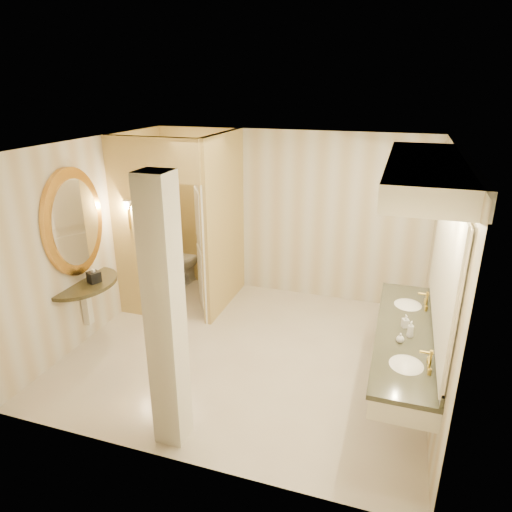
{
  "coord_description": "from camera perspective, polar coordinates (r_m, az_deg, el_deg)",
  "views": [
    {
      "loc": [
        1.73,
        -4.97,
        3.36
      ],
      "look_at": [
        0.05,
        0.2,
        1.3
      ],
      "focal_mm": 32.0,
      "sensor_mm": 36.0,
      "label": 1
    }
  ],
  "objects": [
    {
      "name": "wall_back",
      "position": [
        7.45,
        3.9,
        5.11
      ],
      "size": [
        4.5,
        0.02,
        2.7
      ],
      "primitive_type": "cube",
      "color": "beige",
      "rests_on": "floor"
    },
    {
      "name": "wall_left",
      "position": [
        6.67,
        -19.73,
        2.01
      ],
      "size": [
        0.02,
        4.0,
        2.7
      ],
      "primitive_type": "cube",
      "color": "beige",
      "rests_on": "floor"
    },
    {
      "name": "soap_bottle_c",
      "position": [
        5.07,
        18.76,
        -8.65
      ],
      "size": [
        0.09,
        0.09,
        0.18
      ],
      "primitive_type": "imported",
      "rotation": [
        0.0,
        0.0,
        -0.32
      ],
      "color": "#C6B28C",
      "rests_on": "vanity"
    },
    {
      "name": "wall_sconce",
      "position": [
        6.72,
        -15.72,
        5.99
      ],
      "size": [
        0.14,
        0.14,
        0.42
      ],
      "color": "gold",
      "rests_on": "toilet_closet"
    },
    {
      "name": "toilet_closet",
      "position": [
        6.88,
        -7.43,
        3.93
      ],
      "size": [
        1.5,
        1.55,
        2.7
      ],
      "color": "#E6CA78",
      "rests_on": "floor"
    },
    {
      "name": "pillar",
      "position": [
        4.29,
        -11.27,
        -7.59
      ],
      "size": [
        0.29,
        0.29,
        2.7
      ],
      "primitive_type": "cube",
      "color": "silver",
      "rests_on": "floor"
    },
    {
      "name": "tissue_box",
      "position": [
        6.44,
        -19.6,
        -2.49
      ],
      "size": [
        0.19,
        0.19,
        0.15
      ],
      "primitive_type": "cube",
      "rotation": [
        0.0,
        0.0,
        -0.43
      ],
      "color": "black",
      "rests_on": "console_shelf"
    },
    {
      "name": "ceiling",
      "position": [
        5.3,
        -1.23,
        13.64
      ],
      "size": [
        4.5,
        4.5,
        0.0
      ],
      "primitive_type": "plane",
      "rotation": [
        3.14,
        0.0,
        0.0
      ],
      "color": "silver",
      "rests_on": "wall_back"
    },
    {
      "name": "console_shelf",
      "position": [
        6.37,
        -21.47,
        0.91
      ],
      "size": [
        1.08,
        1.08,
        1.99
      ],
      "color": "black",
      "rests_on": "floor"
    },
    {
      "name": "vanity",
      "position": [
        4.89,
        19.7,
        -1.22
      ],
      "size": [
        0.75,
        2.62,
        2.09
      ],
      "color": "silver",
      "rests_on": "floor"
    },
    {
      "name": "wall_right",
      "position": [
        5.39,
        22.17,
        -2.75
      ],
      "size": [
        0.02,
        4.0,
        2.7
      ],
      "primitive_type": "cube",
      "color": "beige",
      "rests_on": "floor"
    },
    {
      "name": "floor",
      "position": [
        6.24,
        -1.04,
        -11.78
      ],
      "size": [
        4.5,
        4.5,
        0.0
      ],
      "primitive_type": "plane",
      "color": "beige",
      "rests_on": "ground"
    },
    {
      "name": "wall_front",
      "position": [
        3.98,
        -10.69,
        -9.97
      ],
      "size": [
        4.5,
        0.02,
        2.7
      ],
      "primitive_type": "cube",
      "color": "beige",
      "rests_on": "floor"
    },
    {
      "name": "toilet",
      "position": [
        8.16,
        -9.35,
        -0.68
      ],
      "size": [
        0.6,
        0.88,
        0.82
      ],
      "primitive_type": "imported",
      "rotation": [
        0.0,
        0.0,
        2.95
      ],
      "color": "white",
      "rests_on": "floor"
    },
    {
      "name": "soap_bottle_a",
      "position": [
        5.24,
        18.18,
        -7.74
      ],
      "size": [
        0.09,
        0.09,
        0.15
      ],
      "primitive_type": "imported",
      "rotation": [
        0.0,
        0.0,
        0.38
      ],
      "color": "beige",
      "rests_on": "vanity"
    },
    {
      "name": "soap_bottle_b",
      "position": [
        4.95,
        17.6,
        -9.72
      ],
      "size": [
        0.09,
        0.09,
        0.1
      ],
      "primitive_type": "imported",
      "rotation": [
        0.0,
        0.0,
        0.16
      ],
      "color": "silver",
      "rests_on": "vanity"
    }
  ]
}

